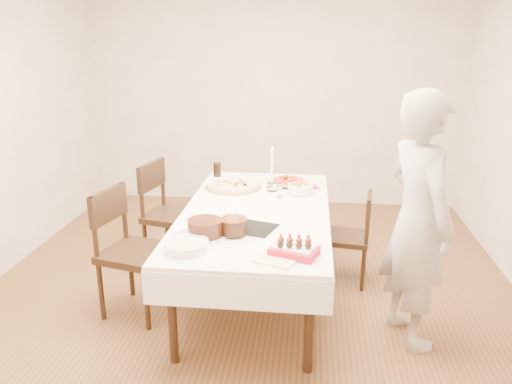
# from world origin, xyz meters

# --- Properties ---
(floor) EXTENTS (5.00, 5.00, 0.00)m
(floor) POSITION_xyz_m (0.00, 0.00, 0.00)
(floor) COLOR #55331D
(floor) RESTS_ON ground
(wall_back) EXTENTS (4.50, 0.04, 2.70)m
(wall_back) POSITION_xyz_m (0.00, 2.50, 1.35)
(wall_back) COLOR #F4E4CD
(wall_back) RESTS_ON floor
(wall_front) EXTENTS (4.50, 0.04, 2.70)m
(wall_front) POSITION_xyz_m (0.00, -2.50, 1.35)
(wall_front) COLOR #F4E4CD
(wall_front) RESTS_ON floor
(dining_table) EXTENTS (1.85, 2.41, 0.75)m
(dining_table) POSITION_xyz_m (0.06, 0.06, 0.38)
(dining_table) COLOR white
(dining_table) RESTS_ON floor
(chair_right_savory) EXTENTS (0.46, 0.46, 0.80)m
(chair_right_savory) POSITION_xyz_m (0.81, 0.40, 0.40)
(chair_right_savory) COLOR black
(chair_right_savory) RESTS_ON floor
(chair_left_savory) EXTENTS (0.60, 0.60, 0.99)m
(chair_left_savory) POSITION_xyz_m (-0.74, 0.52, 0.49)
(chair_left_savory) COLOR black
(chair_left_savory) RESTS_ON floor
(chair_left_dessert) EXTENTS (0.61, 0.61, 0.99)m
(chair_left_dessert) POSITION_xyz_m (-0.82, -0.30, 0.49)
(chair_left_dessert) COLOR black
(chair_left_dessert) RESTS_ON floor
(person) EXTENTS (0.63, 0.75, 1.77)m
(person) POSITION_xyz_m (1.20, -0.41, 0.88)
(person) COLOR beige
(person) RESTS_ON floor
(pizza_white) EXTENTS (0.60, 0.60, 0.04)m
(pizza_white) POSITION_xyz_m (-0.20, 0.61, 0.77)
(pizza_white) COLOR beige
(pizza_white) RESTS_ON dining_table
(pizza_pepperoni) EXTENTS (0.41, 0.41, 0.04)m
(pizza_pepperoni) POSITION_xyz_m (0.28, 0.78, 0.77)
(pizza_pepperoni) COLOR red
(pizza_pepperoni) RESTS_ON dining_table
(red_placemat) EXTENTS (0.27, 0.27, 0.01)m
(red_placemat) POSITION_xyz_m (0.44, 0.71, 0.75)
(red_placemat) COLOR #B21E1E
(red_placemat) RESTS_ON dining_table
(pasta_bowl) EXTENTS (0.26, 0.26, 0.07)m
(pasta_bowl) POSITION_xyz_m (0.40, 0.53, 0.79)
(pasta_bowl) COLOR white
(pasta_bowl) RESTS_ON dining_table
(taper_candle) EXTENTS (0.11, 0.11, 0.41)m
(taper_candle) POSITION_xyz_m (0.14, 0.56, 0.95)
(taper_candle) COLOR white
(taper_candle) RESTS_ON dining_table
(shaker_pair) EXTENTS (0.09, 0.09, 0.10)m
(shaker_pair) POSITION_xyz_m (0.23, 0.38, 0.80)
(shaker_pair) COLOR white
(shaker_pair) RESTS_ON dining_table
(cola_glass) EXTENTS (0.09, 0.09, 0.14)m
(cola_glass) POSITION_xyz_m (-0.42, 0.97, 0.82)
(cola_glass) COLOR black
(cola_glass) RESTS_ON dining_table
(layer_cake) EXTENTS (0.31, 0.31, 0.12)m
(layer_cake) POSITION_xyz_m (-0.23, -0.51, 0.81)
(layer_cake) COLOR #35170D
(layer_cake) RESTS_ON dining_table
(cake_board) EXTENTS (0.36, 0.36, 0.01)m
(cake_board) POSITION_xyz_m (0.09, -0.33, 0.75)
(cake_board) COLOR black
(cake_board) RESTS_ON dining_table
(birthday_cake) EXTENTS (0.23, 0.23, 0.17)m
(birthday_cake) POSITION_xyz_m (-0.04, -0.46, 0.85)
(birthday_cake) COLOR #331A0D
(birthday_cake) RESTS_ON dining_table
(strawberry_box) EXTENTS (0.34, 0.28, 0.07)m
(strawberry_box) POSITION_xyz_m (0.39, -0.74, 0.79)
(strawberry_box) COLOR red
(strawberry_box) RESTS_ON dining_table
(box_lid) EXTENTS (0.30, 0.26, 0.02)m
(box_lid) POSITION_xyz_m (0.28, -0.83, 0.75)
(box_lid) COLOR beige
(box_lid) RESTS_ON dining_table
(plate_stack) EXTENTS (0.34, 0.34, 0.06)m
(plate_stack) POSITION_xyz_m (-0.30, -0.74, 0.78)
(plate_stack) COLOR white
(plate_stack) RESTS_ON dining_table
(china_plate) EXTENTS (0.38, 0.38, 0.01)m
(china_plate) POSITION_xyz_m (-0.31, -0.54, 0.76)
(china_plate) COLOR white
(china_plate) RESTS_ON dining_table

